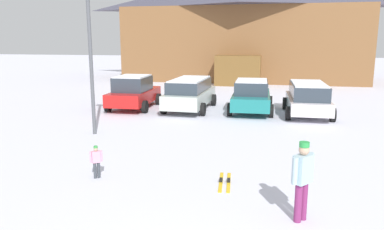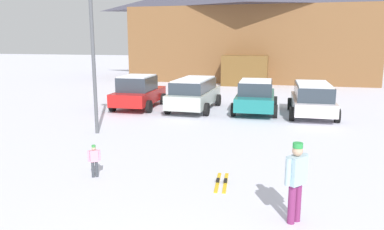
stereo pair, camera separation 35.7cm
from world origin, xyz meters
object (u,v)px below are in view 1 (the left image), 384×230
object	(u,v)px
pair_of_skis	(225,182)
parked_silver_wagon	(190,93)
parked_teal_hatchback	(251,96)
parked_red_sedan	(134,92)
parked_white_suv	(308,98)
skier_child_in_pink_snowsuit	(96,160)
skier_adult_in_blue_parka	(302,177)
ski_lodge	(244,26)
lamp_post	(90,50)

from	to	relation	value
pair_of_skis	parked_silver_wagon	bearing A→B (deg)	108.00
parked_silver_wagon	parked_teal_hatchback	distance (m)	3.19
parked_red_sedan	parked_white_suv	distance (m)	8.97
parked_red_sedan	skier_child_in_pink_snowsuit	size ratio (longest dim) A/B	4.67
pair_of_skis	skier_adult_in_blue_parka	bearing A→B (deg)	-44.18
ski_lodge	parked_white_suv	world-z (taller)	ski_lodge
ski_lodge	skier_child_in_pink_snowsuit	bearing A→B (deg)	-93.22
parked_teal_hatchback	parked_red_sedan	bearing A→B (deg)	-176.74
skier_adult_in_blue_parka	skier_child_in_pink_snowsuit	world-z (taller)	skier_adult_in_blue_parka
lamp_post	parked_silver_wagon	bearing A→B (deg)	66.89
skier_child_in_pink_snowsuit	pair_of_skis	xyz separation A→B (m)	(3.38, 0.44, -0.48)
parked_red_sedan	parked_silver_wagon	bearing A→B (deg)	4.59
parked_red_sedan	lamp_post	distance (m)	6.13
skier_child_in_pink_snowsuit	pair_of_skis	bearing A→B (deg)	7.41
parked_white_suv	lamp_post	bearing A→B (deg)	-145.98
parked_white_suv	pair_of_skis	xyz separation A→B (m)	(-2.73, -9.66, -0.85)
parked_silver_wagon	lamp_post	size ratio (longest dim) A/B	0.83
skier_adult_in_blue_parka	skier_child_in_pink_snowsuit	distance (m)	5.35
parked_silver_wagon	parked_teal_hatchback	xyz separation A→B (m)	(3.19, 0.11, -0.06)
skier_child_in_pink_snowsuit	lamp_post	distance (m)	5.68
parked_teal_hatchback	pair_of_skis	bearing A→B (deg)	-89.96
skier_adult_in_blue_parka	ski_lodge	bearing A→B (deg)	97.49
ski_lodge	parked_red_sedan	bearing A→B (deg)	-104.71
parked_teal_hatchback	skier_adult_in_blue_parka	bearing A→B (deg)	-81.28
ski_lodge	parked_teal_hatchback	xyz separation A→B (m)	(1.88, -16.24, -4.02)
parked_white_suv	lamp_post	distance (m)	10.45
parked_white_suv	skier_adult_in_blue_parka	world-z (taller)	skier_adult_in_blue_parka
parked_silver_wagon	parked_white_suv	distance (m)	5.93
parked_red_sedan	pair_of_skis	bearing A→B (deg)	-56.95
skier_adult_in_blue_parka	pair_of_skis	size ratio (longest dim) A/B	1.19
skier_adult_in_blue_parka	parked_teal_hatchback	bearing A→B (deg)	98.72
ski_lodge	parked_silver_wagon	world-z (taller)	ski_lodge
skier_child_in_pink_snowsuit	skier_adult_in_blue_parka	bearing A→B (deg)	-14.07
parked_silver_wagon	skier_adult_in_blue_parka	bearing A→B (deg)	-66.71
skier_adult_in_blue_parka	skier_child_in_pink_snowsuit	size ratio (longest dim) A/B	1.87
ski_lodge	lamp_post	distance (m)	22.61
ski_lodge	parked_teal_hatchback	world-z (taller)	ski_lodge
parked_silver_wagon	skier_child_in_pink_snowsuit	distance (m)	10.29
parked_silver_wagon	skier_adult_in_blue_parka	distance (m)	12.60
skier_adult_in_blue_parka	parked_silver_wagon	bearing A→B (deg)	113.29
parked_white_suv	skier_child_in_pink_snowsuit	xyz separation A→B (m)	(-6.11, -10.10, -0.37)
parked_silver_wagon	skier_child_in_pink_snowsuit	bearing A→B (deg)	-91.05
parked_teal_hatchback	skier_adult_in_blue_parka	size ratio (longest dim) A/B	2.66
parked_silver_wagon	parked_white_suv	world-z (taller)	parked_silver_wagon
parked_red_sedan	ski_lodge	bearing A→B (deg)	75.29
parked_teal_hatchback	skier_child_in_pink_snowsuit	bearing A→B (deg)	-108.00
parked_white_suv	pair_of_skis	bearing A→B (deg)	-105.77
parked_silver_wagon	lamp_post	world-z (taller)	lamp_post
skier_child_in_pink_snowsuit	pair_of_skis	world-z (taller)	skier_child_in_pink_snowsuit
skier_child_in_pink_snowsuit	parked_red_sedan	bearing A→B (deg)	105.90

